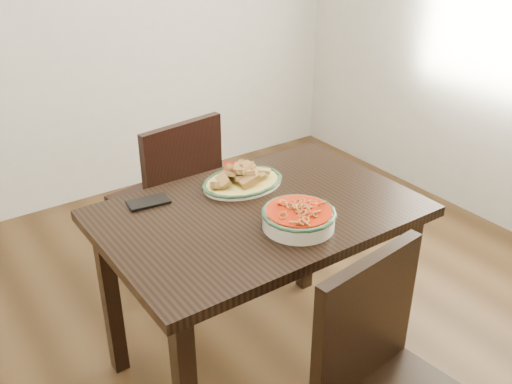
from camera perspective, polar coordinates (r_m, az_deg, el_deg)
floor at (r=2.67m, az=0.47°, el=-14.19°), size 3.50×3.50×0.00m
dining_table at (r=2.16m, az=0.30°, el=-4.06°), size 1.16×0.77×0.75m
chair_far at (r=2.77m, az=-8.36°, el=-0.21°), size 0.47×0.47×0.89m
chair_near at (r=1.81m, az=13.18°, el=-18.20°), size 0.47×0.47×0.89m
fish_plate at (r=2.26m, az=-1.37°, el=1.74°), size 0.33×0.26×0.11m
noodle_bowl at (r=1.98m, az=4.29°, el=-2.39°), size 0.26×0.26×0.08m
smartphone at (r=2.18m, az=-10.70°, el=-0.99°), size 0.16×0.10×0.01m
napkin at (r=2.41m, az=-1.95°, el=2.49°), size 0.14×0.13×0.01m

